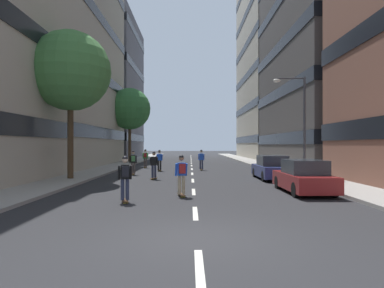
# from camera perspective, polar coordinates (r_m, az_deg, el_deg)

# --- Properties ---
(ground_plane) EXTENTS (170.15, 170.15, 0.00)m
(ground_plane) POSITION_cam_1_polar(r_m,az_deg,el_deg) (36.51, -0.07, -3.58)
(ground_plane) COLOR #28282B
(sidewalk_left) EXTENTS (2.62, 77.99, 0.14)m
(sidewalk_left) POSITION_cam_1_polar(r_m,az_deg,el_deg) (40.72, -10.81, -3.12)
(sidewalk_left) COLOR #9E9991
(sidewalk_left) RESTS_ON ground_plane
(sidewalk_right) EXTENTS (2.62, 77.99, 0.14)m
(sidewalk_right) POSITION_cam_1_polar(r_m,az_deg,el_deg) (40.78, 10.61, -3.12)
(sidewalk_right) COLOR #9E9991
(sidewalk_right) RESTS_ON ground_plane
(lane_markings) EXTENTS (0.16, 67.20, 0.01)m
(lane_markings) POSITION_cam_1_polar(r_m,az_deg,el_deg) (38.65, -0.08, -3.38)
(lane_markings) COLOR silver
(lane_markings) RESTS_ON ground_plane
(building_left_mid) EXTENTS (12.88, 20.48, 22.39)m
(building_left_mid) POSITION_cam_1_polar(r_m,az_deg,el_deg) (39.23, -23.61, 13.28)
(building_left_mid) COLOR #BCB29E
(building_left_mid) RESTS_ON ground_plane
(building_left_far) EXTENTS (12.88, 17.65, 22.09)m
(building_left_far) POSITION_cam_1_polar(r_m,az_deg,el_deg) (58.45, -15.47, 8.68)
(building_left_far) COLOR slate
(building_left_far) RESTS_ON ground_plane
(building_right_mid) EXTENTS (12.88, 20.50, 32.59)m
(building_right_mid) POSITION_cam_1_polar(r_m,az_deg,el_deg) (40.84, 23.40, 20.21)
(building_right_mid) COLOR #4C4744
(building_right_mid) RESTS_ON ground_plane
(building_right_far) EXTENTS (12.88, 21.96, 30.31)m
(building_right_far) POSITION_cam_1_polar(r_m,az_deg,el_deg) (59.30, 15.12, 12.59)
(building_right_far) COLOR #B2A893
(building_right_far) RESTS_ON ground_plane
(parked_car_near) EXTENTS (1.82, 4.40, 1.52)m
(parked_car_near) POSITION_cam_1_polar(r_m,az_deg,el_deg) (22.55, 13.09, -3.95)
(parked_car_near) COLOR navy
(parked_car_near) RESTS_ON ground_plane
(parked_car_mid) EXTENTS (1.82, 4.40, 1.52)m
(parked_car_mid) POSITION_cam_1_polar(r_m,az_deg,el_deg) (16.65, 18.03, -5.31)
(parked_car_mid) COLOR maroon
(parked_car_mid) RESTS_ON ground_plane
(street_tree_near) EXTENTS (4.94, 4.94, 9.11)m
(street_tree_near) POSITION_cam_1_polar(r_m,az_deg,el_deg) (22.96, -19.50, 11.33)
(street_tree_near) COLOR #4C3823
(street_tree_near) RESTS_ON sidewalk_left
(street_tree_mid) EXTENTS (5.08, 5.08, 9.00)m
(street_tree_mid) POSITION_cam_1_polar(r_m,az_deg,el_deg) (42.97, -10.29, 5.73)
(street_tree_mid) COLOR #4C3823
(street_tree_mid) RESTS_ON sidewalk_left
(streetlamp_right) EXTENTS (2.13, 0.30, 6.50)m
(streetlamp_right) POSITION_cam_1_polar(r_m,az_deg,el_deg) (23.54, 17.29, 4.59)
(streetlamp_right) COLOR #3F3F44
(streetlamp_right) RESTS_ON sidewalk_right
(skater_0) EXTENTS (0.57, 0.92, 1.78)m
(skater_0) POSITION_cam_1_polar(r_m,az_deg,el_deg) (13.41, -11.06, -5.22)
(skater_0) COLOR brown
(skater_0) RESTS_ON ground_plane
(skater_1) EXTENTS (0.53, 0.90, 1.78)m
(skater_1) POSITION_cam_1_polar(r_m,az_deg,el_deg) (33.10, -7.75, -2.18)
(skater_1) COLOR brown
(skater_1) RESTS_ON ground_plane
(skater_2) EXTENTS (0.57, 0.92, 1.78)m
(skater_2) POSITION_cam_1_polar(r_m,az_deg,el_deg) (28.84, -5.42, -2.55)
(skater_2) COLOR brown
(skater_2) RESTS_ON ground_plane
(skater_3) EXTENTS (0.57, 0.92, 1.78)m
(skater_3) POSITION_cam_1_polar(r_m,az_deg,el_deg) (22.05, -6.33, -3.29)
(skater_3) COLOR brown
(skater_3) RESTS_ON ground_plane
(skater_4) EXTENTS (0.56, 0.92, 1.78)m
(skater_4) POSITION_cam_1_polar(r_m,az_deg,el_deg) (25.44, -9.74, -2.80)
(skater_4) COLOR brown
(skater_4) RESTS_ON ground_plane
(skater_5) EXTENTS (0.54, 0.91, 1.78)m
(skater_5) POSITION_cam_1_polar(r_m,az_deg,el_deg) (29.74, 1.56, -2.47)
(skater_5) COLOR brown
(skater_5) RESTS_ON ground_plane
(skater_6) EXTENTS (0.57, 0.92, 1.78)m
(skater_6) POSITION_cam_1_polar(r_m,az_deg,el_deg) (14.66, -1.75, -4.78)
(skater_6) COLOR brown
(skater_6) RESTS_ON ground_plane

